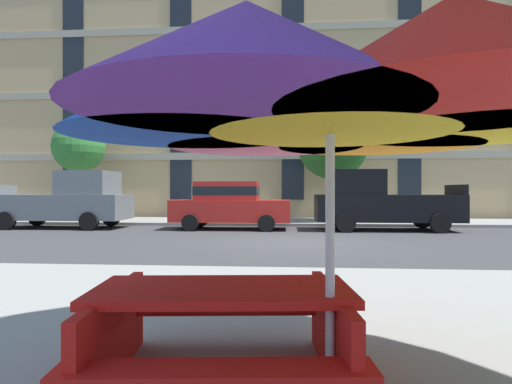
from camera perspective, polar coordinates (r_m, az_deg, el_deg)
ground_plane at (r=11.76m, az=5.65°, el=-6.89°), size 120.00×120.00×0.00m
sidewalk_far at (r=18.52m, az=5.18°, el=-4.11°), size 56.00×3.60×0.12m
apartment_building at (r=27.88m, az=4.94°, el=17.19°), size 39.79×12.08×19.20m
pickup_gray at (r=17.58m, az=-24.62°, el=-1.20°), size 5.10×2.12×2.20m
sedan_red at (r=15.53m, az=-3.61°, el=-1.65°), size 4.40×1.98×1.78m
pickup_black at (r=15.74m, az=16.67°, el=-1.36°), size 5.10×2.12×2.20m
street_tree_left at (r=21.25m, az=-23.19°, el=6.08°), size 2.37×2.50×5.04m
street_tree_middle at (r=18.58m, az=10.42°, el=6.23°), size 3.11×3.11×5.06m
patio_umbrella at (r=2.75m, az=10.20°, el=13.18°), size 3.45×3.21×2.40m
picnic_table at (r=3.08m, az=-4.63°, el=-18.02°), size 1.93×1.68×0.77m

